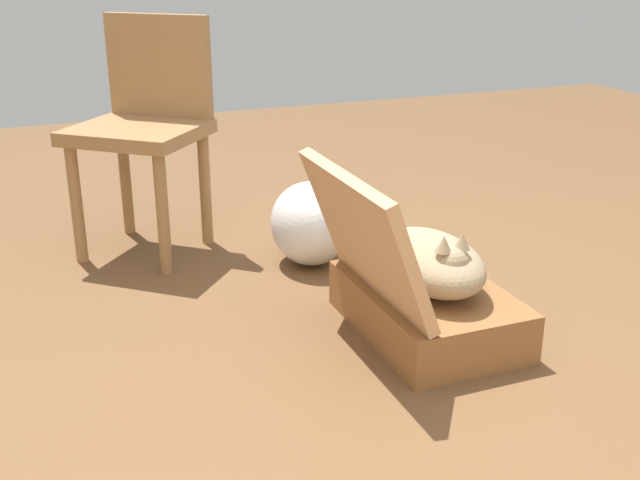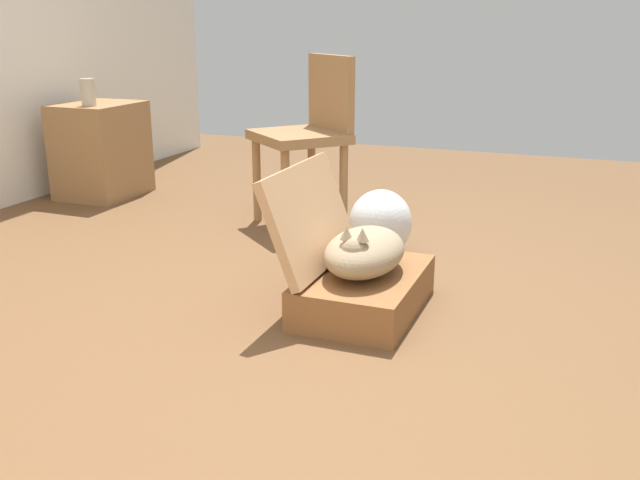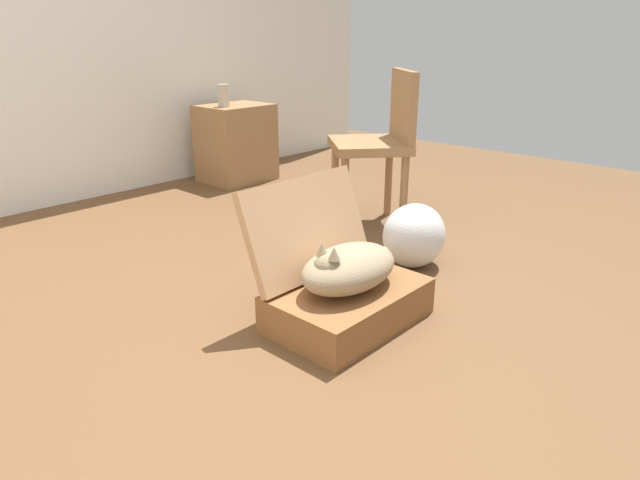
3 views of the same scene
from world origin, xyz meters
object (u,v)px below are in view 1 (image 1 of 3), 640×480
Objects in this scene: suitcase_base at (427,309)px; cat at (431,262)px; chair at (146,121)px; plastic_bag_white at (310,224)px.

cat reaches higher than suitcase_base.
chair is at bearing 31.75° from suitcase_base.
suitcase_base is 0.69× the size of chair.
chair is (1.05, 0.64, 0.27)m from cat.
suitcase_base is 1.86× the size of plastic_bag_white.
plastic_bag_white is 0.73m from chair.
suitcase_base is at bearing -17.84° from chair.
suitcase_base is 0.67m from plastic_bag_white.
plastic_bag_white is at bearing 11.54° from cat.
cat is 1.26m from chair.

